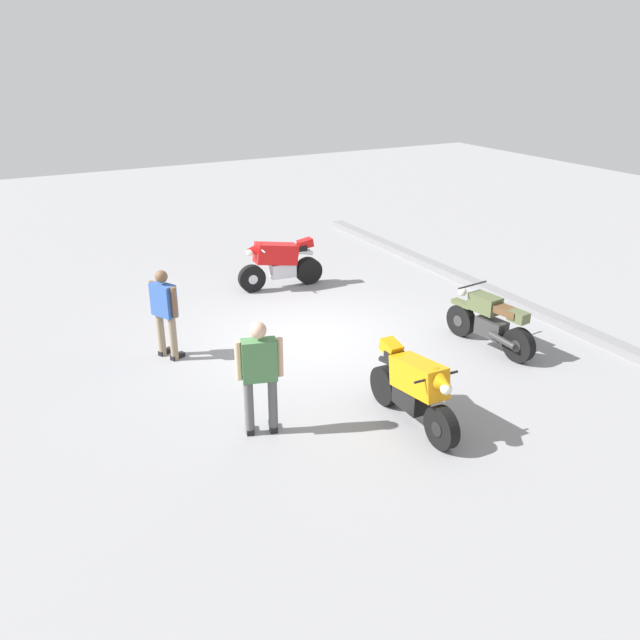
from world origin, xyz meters
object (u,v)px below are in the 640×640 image
object	(u,v)px
motorcycle_orange_sportbike	(414,387)
person_in_blue_shirt	(165,310)
motorcycle_olive_vintage	(490,323)
motorcycle_red_sportbike	(280,262)
person_in_green_shirt	(260,371)

from	to	relation	value
motorcycle_orange_sportbike	person_in_blue_shirt	xyz separation A→B (m)	(-3.81, -2.44, 0.30)
motorcycle_orange_sportbike	motorcycle_olive_vintage	world-z (taller)	motorcycle_orange_sportbike
motorcycle_orange_sportbike	motorcycle_red_sportbike	world-z (taller)	same
person_in_blue_shirt	person_in_green_shirt	xyz separation A→B (m)	(2.99, 0.45, 0.06)
motorcycle_orange_sportbike	person_in_blue_shirt	bearing A→B (deg)	-146.30
person_in_blue_shirt	person_in_green_shirt	world-z (taller)	person_in_green_shirt
motorcycle_olive_vintage	person_in_green_shirt	bearing A→B (deg)	91.75
motorcycle_red_sportbike	person_in_green_shirt	world-z (taller)	person_in_green_shirt
motorcycle_orange_sportbike	person_in_green_shirt	bearing A→B (deg)	-111.25
person_in_blue_shirt	motorcycle_orange_sportbike	bearing A→B (deg)	-82.54
motorcycle_red_sportbike	person_in_green_shirt	size ratio (longest dim) A/B	1.17
motorcycle_orange_sportbike	person_in_green_shirt	distance (m)	2.18
motorcycle_red_sportbike	motorcycle_olive_vintage	distance (m)	5.06
motorcycle_red_sportbike	person_in_blue_shirt	world-z (taller)	person_in_blue_shirt
motorcycle_orange_sportbike	motorcycle_olive_vintage	xyz separation A→B (m)	(-1.46, 2.72, -0.11)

